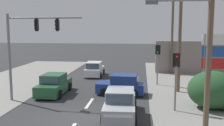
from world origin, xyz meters
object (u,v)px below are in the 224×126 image
(utility_pole_foreground_right, at_px, (206,36))
(hatchback_kerbside_parked, at_px, (94,69))
(sedan_oncoming_near, at_px, (54,85))
(utility_pole_midground_right, at_px, (179,17))
(traffic_signal_mast, at_px, (26,41))
(pedestal_signal_far_median, at_px, (158,58))
(hatchback_receding_far, at_px, (122,85))
(sedan_oncoming_mid, at_px, (120,104))
(shopping_plaza_sign, at_px, (215,54))
(pedestal_signal_right_kerb, at_px, (176,72))
(utility_pole_background_right, at_px, (172,29))

(utility_pole_foreground_right, height_order, hatchback_kerbside_parked, utility_pole_foreground_right)
(sedan_oncoming_near, bearing_deg, utility_pole_foreground_right, -35.90)
(utility_pole_midground_right, height_order, sedan_oncoming_near, utility_pole_midground_right)
(traffic_signal_mast, distance_m, pedestal_signal_far_median, 11.26)
(pedestal_signal_far_median, distance_m, sedan_oncoming_near, 9.24)
(pedestal_signal_far_median, relative_size, hatchback_receding_far, 0.95)
(utility_pole_midground_right, relative_size, sedan_oncoming_mid, 2.56)
(shopping_plaza_sign, height_order, sedan_oncoming_mid, shopping_plaza_sign)
(utility_pole_foreground_right, height_order, sedan_oncoming_near, utility_pole_foreground_right)
(shopping_plaza_sign, relative_size, sedan_oncoming_near, 1.08)
(utility_pole_midground_right, distance_m, pedestal_signal_far_median, 4.45)
(pedestal_signal_far_median, distance_m, sedan_oncoming_mid, 9.22)
(pedestal_signal_far_median, bearing_deg, pedestal_signal_right_kerb, -84.88)
(utility_pole_foreground_right, relative_size, shopping_plaza_sign, 1.89)
(pedestal_signal_far_median, xyz_separation_m, sedan_oncoming_near, (-8.05, -4.19, -1.71))
(hatchback_kerbside_parked, bearing_deg, pedestal_signal_right_kerb, -57.48)
(utility_pole_foreground_right, distance_m, utility_pole_background_right, 16.99)
(utility_pole_background_right, height_order, hatchback_receding_far, utility_pole_background_right)
(utility_pole_background_right, relative_size, hatchback_kerbside_parked, 2.55)
(utility_pole_background_right, distance_m, shopping_plaza_sign, 8.46)
(utility_pole_background_right, bearing_deg, utility_pole_foreground_right, -91.28)
(utility_pole_background_right, relative_size, sedan_oncoming_mid, 2.17)
(hatchback_kerbside_parked, bearing_deg, utility_pole_background_right, 15.97)
(utility_pole_foreground_right, xyz_separation_m, sedan_oncoming_near, (-9.52, 6.89, -4.00))
(shopping_plaza_sign, bearing_deg, pedestal_signal_far_median, 155.81)
(utility_pole_background_right, distance_m, pedestal_signal_right_kerb, 13.58)
(utility_pole_foreground_right, xyz_separation_m, utility_pole_background_right, (0.38, 16.98, 0.19))
(hatchback_kerbside_parked, relative_size, sedan_oncoming_mid, 0.85)
(pedestal_signal_right_kerb, bearing_deg, shopping_plaza_sign, 55.95)
(utility_pole_midground_right, relative_size, sedan_oncoming_near, 2.58)
(sedan_oncoming_mid, bearing_deg, utility_pole_background_right, 73.09)
(utility_pole_foreground_right, distance_m, sedan_oncoming_mid, 6.18)
(sedan_oncoming_mid, bearing_deg, pedestal_signal_far_median, 73.41)
(utility_pole_midground_right, xyz_separation_m, utility_pole_background_right, (0.46, 8.37, -0.96))
(hatchback_kerbside_parked, bearing_deg, pedestal_signal_far_median, -29.37)
(traffic_signal_mast, relative_size, hatchback_receding_far, 1.60)
(sedan_oncoming_near, bearing_deg, utility_pole_background_right, 45.54)
(utility_pole_midground_right, distance_m, utility_pole_background_right, 8.44)
(utility_pole_foreground_right, height_order, sedan_oncoming_mid, utility_pole_foreground_right)
(pedestal_signal_far_median, bearing_deg, hatchback_kerbside_parked, 150.63)
(pedestal_signal_far_median, height_order, hatchback_receding_far, pedestal_signal_far_median)
(traffic_signal_mast, height_order, pedestal_signal_right_kerb, traffic_signal_mast)
(utility_pole_background_right, bearing_deg, traffic_signal_mast, -131.92)
(shopping_plaza_sign, relative_size, sedan_oncoming_mid, 1.07)
(utility_pole_background_right, xyz_separation_m, sedan_oncoming_near, (-9.90, -10.09, -4.18))
(utility_pole_midground_right, height_order, traffic_signal_mast, utility_pole_midground_right)
(utility_pole_background_right, bearing_deg, sedan_oncoming_mid, -106.91)
(utility_pole_midground_right, height_order, hatchback_kerbside_parked, utility_pole_midground_right)
(utility_pole_foreground_right, bearing_deg, utility_pole_midground_right, 90.57)
(utility_pole_background_right, height_order, pedestal_signal_right_kerb, utility_pole_background_right)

